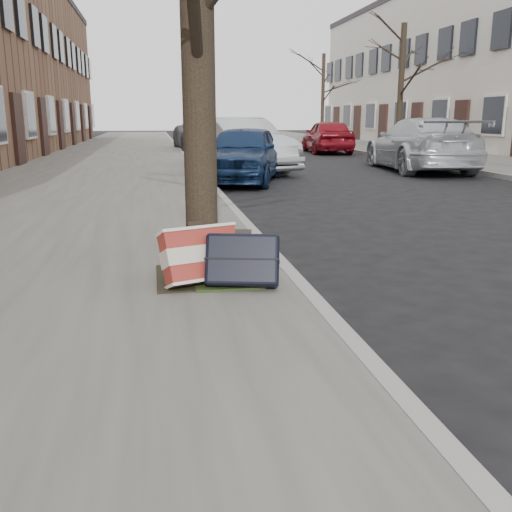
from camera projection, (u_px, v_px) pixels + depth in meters
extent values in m
plane|color=black|center=(499.00, 324.00, 4.11)|extent=(120.00, 120.00, 0.00)
cube|color=slate|center=(111.00, 163.00, 17.80)|extent=(5.00, 70.00, 0.12)
cube|color=slate|center=(451.00, 158.00, 19.77)|extent=(4.00, 70.00, 0.12)
cube|color=black|center=(207.00, 276.00, 4.88)|extent=(0.85, 0.85, 0.02)
cube|color=maroon|center=(201.00, 256.00, 4.62)|extent=(0.70, 0.53, 0.48)
cube|color=black|center=(243.00, 260.00, 4.54)|extent=(0.65, 0.47, 0.46)
imported|color=#13274B|center=(243.00, 154.00, 12.88)|extent=(2.67, 4.08, 1.29)
imported|color=#B8BBC0|center=(239.00, 145.00, 15.20)|extent=(2.68, 4.63, 1.44)
imported|color=#35363A|center=(205.00, 135.00, 24.35)|extent=(2.62, 5.20, 1.41)
imported|color=#B5B9BE|center=(421.00, 145.00, 15.54)|extent=(2.53, 5.11, 1.43)
imported|color=maroon|center=(327.00, 136.00, 23.24)|extent=(1.93, 4.09, 1.35)
cylinder|color=black|center=(401.00, 89.00, 22.15)|extent=(0.23, 0.23, 4.80)
cylinder|color=black|center=(323.00, 98.00, 32.20)|extent=(0.20, 0.20, 4.75)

